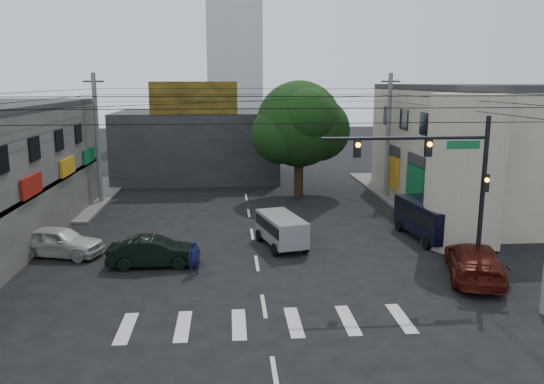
{
  "coord_description": "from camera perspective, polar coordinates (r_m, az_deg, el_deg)",
  "views": [
    {
      "loc": [
        -1.27,
        -22.26,
        8.58
      ],
      "look_at": [
        0.9,
        4.0,
        3.08
      ],
      "focal_mm": 35.0,
      "sensor_mm": 36.0,
      "label": 1
    }
  ],
  "objects": [
    {
      "name": "billboard",
      "position": [
        43.47,
        -8.45,
        9.97
      ],
      "size": [
        7.0,
        0.3,
        2.6
      ],
      "primitive_type": "cube",
      "color": "olive",
      "rests_on": "building_far"
    },
    {
      "name": "utility_pole_far_left",
      "position": [
        39.56,
        -18.27,
        5.42
      ],
      "size": [
        0.32,
        0.32,
        9.2
      ],
      "primitive_type": "cylinder",
      "color": "#59595B",
      "rests_on": "ground"
    },
    {
      "name": "white_compact",
      "position": [
        28.63,
        -21.92,
        -4.96
      ],
      "size": [
        4.04,
        5.33,
        1.51
      ],
      "primitive_type": "imported",
      "rotation": [
        0.0,
        0.0,
        1.3
      ],
      "color": "beige",
      "rests_on": "ground"
    },
    {
      "name": "sidewalk_far_left",
      "position": [
        44.42,
        -26.74,
        -0.53
      ],
      "size": [
        16.0,
        16.0,
        0.15
      ],
      "primitive_type": "cube",
      "color": "#514F4C",
      "rests_on": "ground"
    },
    {
      "name": "building_right",
      "position": [
        40.44,
        23.84,
        4.28
      ],
      "size": [
        14.0,
        18.0,
        8.0
      ],
      "primitive_type": "cube",
      "color": "gray",
      "rests_on": "ground"
    },
    {
      "name": "ground",
      "position": [
        23.89,
        -1.38,
        -9.26
      ],
      "size": [
        160.0,
        160.0,
        0.0
      ],
      "primitive_type": "plane",
      "color": "black",
      "rests_on": "ground"
    },
    {
      "name": "maroon_sedan",
      "position": [
        25.31,
        20.93,
        -6.96
      ],
      "size": [
        5.41,
        6.72,
        1.57
      ],
      "primitive_type": "imported",
      "rotation": [
        0.0,
        0.0,
        2.83
      ],
      "color": "#440F09",
      "rests_on": "ground"
    },
    {
      "name": "utility_pole_far_right",
      "position": [
        40.23,
        12.38,
        5.83
      ],
      "size": [
        0.32,
        0.32,
        9.2
      ],
      "primitive_type": "cylinder",
      "color": "#59595B",
      "rests_on": "ground"
    },
    {
      "name": "corner_column",
      "position": [
        29.35,
        20.07,
        2.09
      ],
      "size": [
        4.0,
        4.0,
        8.0
      ],
      "primitive_type": "cylinder",
      "color": "gray",
      "rests_on": "ground"
    },
    {
      "name": "dark_sedan",
      "position": [
        25.79,
        -12.59,
        -6.29
      ],
      "size": [
        1.51,
        4.28,
        1.41
      ],
      "primitive_type": "imported",
      "rotation": [
        0.0,
        0.0,
        1.57
      ],
      "color": "black",
      "rests_on": "ground"
    },
    {
      "name": "building_far",
      "position": [
        48.66,
        -7.94,
        5.08
      ],
      "size": [
        14.0,
        10.0,
        6.0
      ],
      "primitive_type": "cube",
      "color": "#232326",
      "rests_on": "ground"
    },
    {
      "name": "navy_van",
      "position": [
        30.59,
        16.54,
        -3.01
      ],
      "size": [
        5.5,
        2.92,
        2.05
      ],
      "primitive_type": null,
      "rotation": [
        0.0,
        0.0,
        1.67
      ],
      "color": "black",
      "rests_on": "ground"
    },
    {
      "name": "silver_minivan",
      "position": [
        28.0,
        1.02,
        -4.27
      ],
      "size": [
        4.66,
        3.46,
        1.68
      ],
      "primitive_type": null,
      "rotation": [
        0.0,
        0.0,
        1.82
      ],
      "color": "#94989C",
      "rests_on": "ground"
    },
    {
      "name": "traffic_gantry",
      "position": [
        23.42,
        18.2,
        1.98
      ],
      "size": [
        7.1,
        0.35,
        7.2
      ],
      "color": "black",
      "rests_on": "ground"
    },
    {
      "name": "traffic_officer",
      "position": [
        24.38,
        -8.36,
        -7.03
      ],
      "size": [
        0.71,
        0.59,
        1.54
      ],
      "primitive_type": "imported",
      "rotation": [
        0.0,
        0.0,
        0.2
      ],
      "color": "#12133F",
      "rests_on": "ground"
    },
    {
      "name": "sidewalk_far_right",
      "position": [
        45.44,
        20.47,
        0.24
      ],
      "size": [
        16.0,
        16.0,
        0.15
      ],
      "primitive_type": "cube",
      "color": "#514F4C",
      "rests_on": "ground"
    },
    {
      "name": "street_tree",
      "position": [
        39.74,
        2.94,
        7.28
      ],
      "size": [
        6.4,
        6.4,
        8.7
      ],
      "color": "black",
      "rests_on": "ground"
    }
  ]
}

